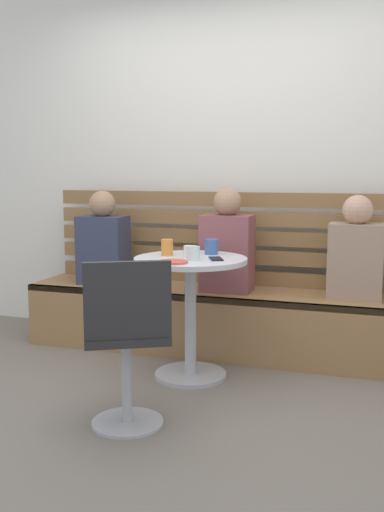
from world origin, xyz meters
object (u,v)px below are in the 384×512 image
(cafe_table, at_px, (191,294))
(cup_mug_blue, at_px, (211,247))
(cup_glass_short, at_px, (193,253))
(plate_small, at_px, (173,262))
(white_chair, at_px, (127,337))
(person_child_middle, at_px, (356,253))
(booth_bench, at_px, (217,321))
(person_adult, at_px, (227,246))
(phone_on_table, at_px, (216,259))
(person_child_left, at_px, (103,243))
(cup_ceramic_white, at_px, (190,252))
(cup_tumbler_orange, at_px, (167,247))

(cafe_table, relative_size, cup_mug_blue, 7.79)
(cup_glass_short, distance_m, plate_small, 0.16)
(white_chair, distance_m, person_child_middle, 1.70)
(booth_bench, distance_m, person_adult, 0.54)
(phone_on_table, bearing_deg, cafe_table, 147.91)
(cafe_table, relative_size, phone_on_table, 5.29)
(person_child_middle, height_order, phone_on_table, person_child_middle)
(person_child_middle, distance_m, phone_on_table, 0.95)
(cup_mug_blue, bearing_deg, phone_on_table, -66.28)
(cafe_table, xyz_separation_m, plate_small, (-0.03, -0.22, 0.23))
(cup_mug_blue, relative_size, phone_on_table, 0.68)
(person_adult, bearing_deg, plate_small, -98.99)
(person_child_left, xyz_separation_m, cup_ceramic_white, (0.83, -0.49, 0.04))
(person_adult, bearing_deg, cup_glass_short, -94.09)
(cup_tumbler_orange, height_order, cup_glass_short, cup_tumbler_orange)
(white_chair, bearing_deg, cafe_table, 86.25)
(cup_ceramic_white, distance_m, plate_small, 0.24)
(person_adult, height_order, cup_ceramic_white, person_adult)
(booth_bench, xyz_separation_m, person_adult, (0.07, -0.02, 0.53))
(booth_bench, height_order, cafe_table, cafe_table)
(person_adult, height_order, cup_mug_blue, person_adult)
(booth_bench, height_order, person_adult, person_adult)
(cup_mug_blue, xyz_separation_m, plate_small, (-0.11, -0.40, -0.04))
(booth_bench, bearing_deg, person_child_left, -177.65)
(person_adult, distance_m, cup_ceramic_white, 0.52)
(person_child_middle, relative_size, cup_mug_blue, 6.99)
(cafe_table, xyz_separation_m, person_child_middle, (0.93, 0.55, 0.22))
(cup_mug_blue, xyz_separation_m, phone_on_table, (0.09, -0.19, -0.04))
(person_adult, relative_size, cup_glass_short, 8.77)
(white_chair, relative_size, person_child_left, 1.26)
(person_adult, xyz_separation_m, person_child_middle, (0.84, 0.03, -0.02))
(cafe_table, bearing_deg, white_chair, -93.75)
(booth_bench, distance_m, cup_tumbler_orange, 0.78)
(person_adult, relative_size, person_child_left, 1.04)
(person_adult, xyz_separation_m, cup_mug_blue, (-0.01, -0.35, 0.04))
(person_child_middle, distance_m, cup_mug_blue, 0.93)
(cup_tumbler_orange, xyz_separation_m, phone_on_table, (0.33, -0.06, -0.05))
(person_adult, height_order, plate_small, person_adult)
(cafe_table, xyz_separation_m, phone_on_table, (0.16, -0.02, 0.23))
(cafe_table, height_order, cup_ceramic_white, cup_ceramic_white)
(person_adult, bearing_deg, cup_mug_blue, -91.48)
(cup_tumbler_orange, bearing_deg, white_chair, -82.48)
(person_child_left, height_order, cup_tumbler_orange, person_child_left)
(cafe_table, bearing_deg, person_adult, 80.39)
(white_chair, bearing_deg, person_child_left, 120.81)
(plate_small, distance_m, phone_on_table, 0.28)
(booth_bench, bearing_deg, cup_glass_short, -87.52)
(person_child_middle, relative_size, plate_small, 3.91)
(cafe_table, xyz_separation_m, cup_glass_short, (0.04, -0.09, 0.26))
(booth_bench, xyz_separation_m, plate_small, (-0.05, -0.76, 0.52))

